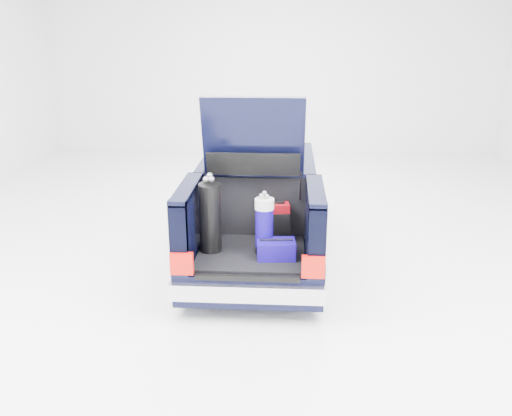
# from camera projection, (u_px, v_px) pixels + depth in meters

# --- Properties ---
(ground) EXTENTS (14.00, 14.00, 0.00)m
(ground) POSITION_uv_depth(u_px,v_px,m) (258.00, 250.00, 8.33)
(ground) COLOR white
(ground) RESTS_ON ground
(car) EXTENTS (1.87, 4.65, 2.47)m
(car) POSITION_uv_depth(u_px,v_px,m) (258.00, 206.00, 8.22)
(car) COLOR black
(car) RESTS_ON ground
(red_suitcase) EXTENTS (0.34, 0.25, 0.53)m
(red_suitcase) POSITION_uv_depth(u_px,v_px,m) (276.00, 222.00, 7.02)
(red_suitcase) COLOR #6F030A
(red_suitcase) RESTS_ON car
(black_golf_bag) EXTENTS (0.34, 0.38, 0.98)m
(black_golf_bag) POSITION_uv_depth(u_px,v_px,m) (210.00, 217.00, 6.62)
(black_golf_bag) COLOR black
(black_golf_bag) RESTS_ON car
(blue_golf_bag) EXTENTS (0.30, 0.30, 0.79)m
(blue_golf_bag) POSITION_uv_depth(u_px,v_px,m) (264.00, 225.00, 6.59)
(blue_golf_bag) COLOR black
(blue_golf_bag) RESTS_ON car
(blue_duffel) EXTENTS (0.48, 0.33, 0.24)m
(blue_duffel) POSITION_uv_depth(u_px,v_px,m) (276.00, 249.00, 6.53)
(blue_duffel) COLOR #12046D
(blue_duffel) RESTS_ON car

